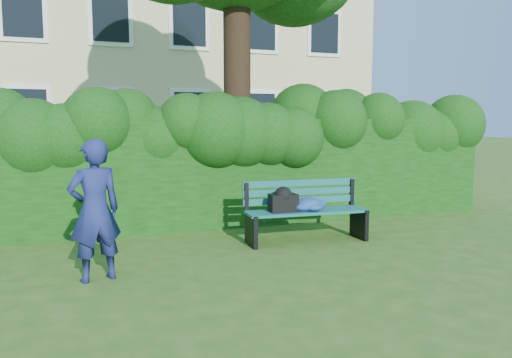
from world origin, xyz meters
name	(u,v)px	position (x,y,z in m)	size (l,w,h in m)	color
ground	(272,255)	(0.00, 0.00, 0.00)	(80.00, 80.00, 0.00)	#305119
apartment_building	(134,9)	(0.00, 13.99, 6.00)	(16.00, 8.08, 12.00)	tan
hedge	(224,172)	(0.00, 2.20, 0.90)	(10.00, 1.00, 1.80)	black
park_bench	(302,208)	(0.70, 0.54, 0.50)	(1.83, 0.68, 0.89)	#0E4643
man_reading	(95,211)	(-2.23, -0.30, 0.79)	(0.58, 0.38, 1.58)	navy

